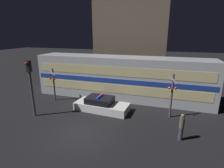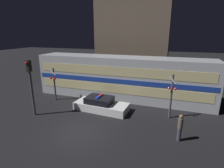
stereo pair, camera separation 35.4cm
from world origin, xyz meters
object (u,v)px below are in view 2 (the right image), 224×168
train (121,78)px  crossing_signal_near (171,95)px  police_car (101,105)px  traffic_light_corner (31,83)px  pedestrian (180,128)px

train → crossing_signal_near: 5.99m
police_car → crossing_signal_near: size_ratio=1.35×
police_car → crossing_signal_near: crossing_signal_near is taller
train → traffic_light_corner: bearing=-131.7°
police_car → crossing_signal_near: (5.81, 0.38, 1.46)m
pedestrian → traffic_light_corner: traffic_light_corner is taller
train → traffic_light_corner: 8.53m
crossing_signal_near → pedestrian: bearing=-78.3°
pedestrian → train: bearing=131.7°
crossing_signal_near → traffic_light_corner: bearing=-163.9°
police_car → train: bearing=81.5°
train → crossing_signal_near: train is taller
pedestrian → crossing_signal_near: size_ratio=0.50×
police_car → pedestrian: 7.01m
train → traffic_light_corner: traffic_light_corner is taller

